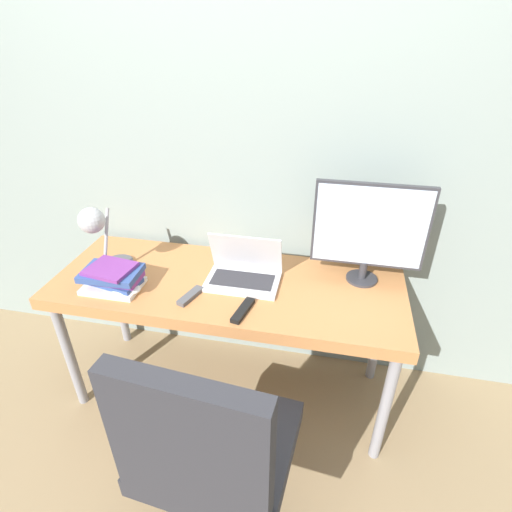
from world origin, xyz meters
TOP-DOWN VIEW (x-y plane):
  - ground_plane at (0.00, 0.00)m, footprint 12.00×12.00m
  - wall_back at (0.00, 0.69)m, footprint 8.00×0.05m
  - desk at (0.00, 0.31)m, footprint 1.67×0.62m
  - laptop at (0.08, 0.34)m, footprint 0.34×0.23m
  - monitor at (0.63, 0.47)m, footprint 0.51×0.15m
  - desk_lamp at (-0.58, 0.24)m, footprint 0.14×0.27m
  - office_chair at (0.13, -0.43)m, footprint 0.62×0.63m
  - book_stack at (-0.50, 0.16)m, footprint 0.27×0.20m
  - tv_remote at (0.13, 0.11)m, footprint 0.07×0.17m
  - media_remote at (-0.13, 0.16)m, footprint 0.08×0.15m
  - game_controller at (-0.43, 0.14)m, footprint 0.14×0.10m

SIDE VIEW (x-z plane):
  - ground_plane at x=0.00m, z-range 0.00..0.00m
  - office_chair at x=0.13m, z-range 0.05..1.07m
  - desk at x=0.00m, z-range 0.30..1.03m
  - tv_remote at x=0.13m, z-range 0.73..0.75m
  - media_remote at x=-0.13m, z-range 0.73..0.75m
  - game_controller at x=-0.43m, z-range 0.73..0.77m
  - laptop at x=0.08m, z-range 0.66..0.89m
  - book_stack at x=-0.50m, z-range 0.73..0.84m
  - desk_lamp at x=-0.58m, z-range 0.80..1.17m
  - monitor at x=0.63m, z-range 0.76..1.24m
  - wall_back at x=0.00m, z-range 0.00..2.60m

